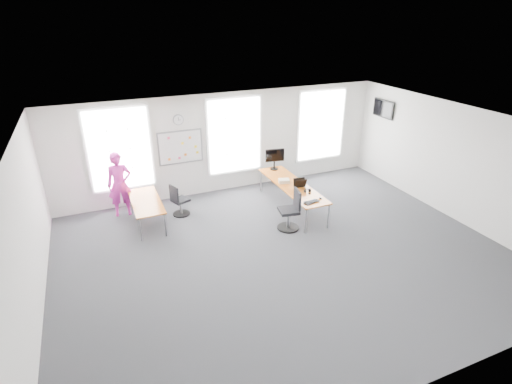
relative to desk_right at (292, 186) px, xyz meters
name	(u,v)px	position (x,y,z in m)	size (l,w,h in m)	color
floor	(283,254)	(-1.27, -2.04, -0.66)	(10.00, 10.00, 0.00)	#2A2B30
ceiling	(288,127)	(-1.27, -2.04, 2.34)	(10.00, 10.00, 0.00)	silver
wall_back	(225,143)	(-1.27, 1.96, 0.84)	(10.00, 10.00, 0.00)	silver
wall_front	(423,314)	(-1.27, -6.04, 0.84)	(10.00, 10.00, 0.00)	silver
wall_left	(24,244)	(-6.27, -2.04, 0.84)	(10.00, 10.00, 0.00)	silver
wall_right	(457,163)	(3.73, -2.04, 0.84)	(10.00, 10.00, 0.00)	silver
window_left	(120,150)	(-4.27, 1.93, 1.04)	(1.60, 0.06, 2.20)	white
window_mid	(234,136)	(-0.97, 1.93, 1.04)	(1.60, 0.06, 2.20)	white
window_right	(321,125)	(2.03, 1.93, 1.04)	(1.60, 0.06, 2.20)	white
desk_right	(292,186)	(0.00, 0.00, 0.00)	(0.78, 2.92, 0.71)	#CA6621
desk_left	(146,203)	(-3.90, 0.66, -0.06)	(0.72, 1.80, 0.66)	#CA6621
chair_right	(291,212)	(-0.56, -1.03, -0.20)	(0.56, 0.56, 1.05)	black
chair_left	(179,202)	(-3.02, 0.80, -0.27)	(0.52, 0.52, 0.89)	black
person	(120,184)	(-4.43, 1.45, 0.22)	(0.65, 0.42, 1.77)	#D62BA6
whiteboard	(180,147)	(-2.62, 1.93, 0.89)	(1.20, 0.03, 0.90)	white
wall_clock	(178,120)	(-2.62, 1.93, 1.69)	(0.30, 0.30, 0.04)	gray
tv	(384,109)	(3.68, 0.96, 1.64)	(0.06, 0.90, 0.55)	black
keyboard	(311,202)	(-0.07, -1.19, 0.06)	(0.42, 0.15, 0.02)	black
mouse	(320,198)	(0.24, -1.10, 0.07)	(0.07, 0.11, 0.04)	black
lens_cap	(309,194)	(0.14, -0.72, 0.05)	(0.07, 0.07, 0.01)	black
headphones	(307,191)	(0.13, -0.61, 0.09)	(0.18, 0.09, 0.10)	black
laptop_sleeve	(300,183)	(0.10, -0.26, 0.18)	(0.33, 0.21, 0.27)	black
paper_stack	(284,181)	(-0.15, 0.21, 0.10)	(0.30, 0.22, 0.10)	beige
monitor	(275,157)	(0.05, 1.24, 0.44)	(0.58, 0.24, 0.65)	black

